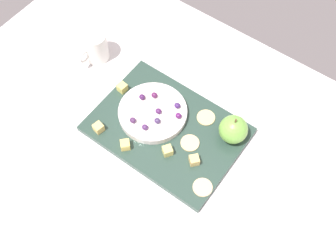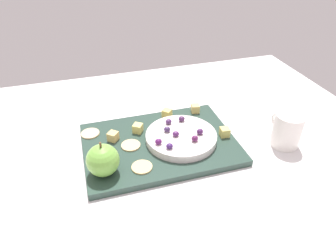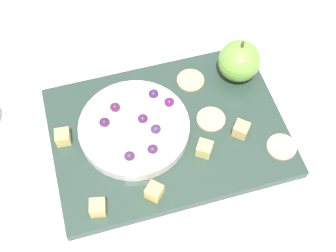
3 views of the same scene
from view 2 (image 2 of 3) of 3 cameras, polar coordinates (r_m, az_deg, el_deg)
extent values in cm
cube|color=silver|center=(85.28, -2.11, -3.46)|extent=(128.70, 90.73, 3.56)
cube|color=#2B4138|center=(81.09, -1.82, -3.38)|extent=(39.12, 28.01, 1.73)
cylinder|color=white|center=(80.50, 2.45, -2.07)|extent=(18.52, 18.52, 1.97)
sphere|color=#75B646|center=(70.49, -11.97, -6.21)|extent=(7.48, 7.48, 7.48)
cylinder|color=brown|center=(67.81, -12.40, -3.42)|extent=(0.50, 0.50, 1.20)
cube|color=#E2D270|center=(83.83, -5.60, -0.40)|extent=(3.27, 3.27, 2.35)
cube|color=#E2D36A|center=(83.33, 10.43, -1.11)|extent=(2.57, 2.57, 2.35)
cube|color=#E8C66E|center=(92.49, 5.06, 3.25)|extent=(2.78, 2.78, 2.35)
cube|color=#E8C170|center=(81.65, -10.14, -1.90)|extent=(3.32, 3.32, 2.35)
cube|color=#F3D568|center=(89.81, -0.19, 2.37)|extent=(3.32, 3.32, 2.35)
cylinder|color=#DDBB8C|center=(85.71, -14.18, -1.35)|extent=(4.91, 4.91, 0.40)
cylinder|color=#E3C280|center=(72.84, -4.85, -7.57)|extent=(4.91, 4.91, 0.40)
cylinder|color=#E1BD86|center=(79.50, -6.90, -3.57)|extent=(4.91, 4.91, 0.40)
ellipsoid|color=#451F51|center=(79.81, 5.92, -1.04)|extent=(1.71, 1.54, 1.56)
ellipsoid|color=#571C5D|center=(76.05, -1.77, -2.91)|extent=(1.71, 1.54, 1.48)
ellipsoid|color=#4D2157|center=(78.75, 1.45, -1.47)|extent=(1.71, 1.54, 1.39)
ellipsoid|color=#561E4D|center=(77.25, 4.99, -2.32)|extent=(1.71, 1.54, 1.58)
ellipsoid|color=#442F5B|center=(80.34, -0.17, -0.62)|extent=(1.71, 1.54, 1.45)
ellipsoid|color=#402260|center=(74.67, 0.28, -3.74)|extent=(1.71, 1.54, 1.38)
ellipsoid|color=#4B2954|center=(84.58, 2.55, 1.34)|extent=(1.71, 1.54, 1.49)
ellipsoid|color=#482758|center=(83.41, 0.11, 0.82)|extent=(1.71, 1.54, 1.39)
cylinder|color=white|center=(85.55, 21.17, -0.72)|extent=(7.32, 7.32, 9.14)
torus|color=white|center=(88.66, 19.41, 1.00)|extent=(0.83, 4.00, 4.00)
camera|label=1|loc=(1.18, -40.94, 53.06)|focal=44.80mm
camera|label=3|loc=(1.06, -2.16, 44.08)|focal=49.19mm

